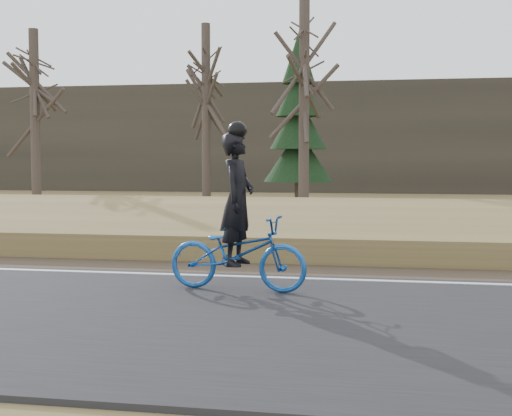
# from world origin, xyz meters

# --- Properties ---
(ground) EXTENTS (120.00, 120.00, 0.00)m
(ground) POSITION_xyz_m (0.00, 0.00, 0.00)
(ground) COLOR olive
(ground) RESTS_ON ground
(edge_line) EXTENTS (120.00, 0.12, 0.01)m
(edge_line) POSITION_xyz_m (0.00, 0.20, 0.07)
(edge_line) COLOR silver
(edge_line) RESTS_ON road
(shoulder) EXTENTS (120.00, 1.60, 0.04)m
(shoulder) POSITION_xyz_m (0.00, 1.20, 0.02)
(shoulder) COLOR #473A2B
(shoulder) RESTS_ON ground
(embankment) EXTENTS (120.00, 5.00, 0.44)m
(embankment) POSITION_xyz_m (0.00, 4.20, 0.22)
(embankment) COLOR olive
(embankment) RESTS_ON ground
(ballast) EXTENTS (120.00, 3.00, 0.45)m
(ballast) POSITION_xyz_m (0.00, 8.00, 0.23)
(ballast) COLOR slate
(ballast) RESTS_ON ground
(railroad) EXTENTS (120.00, 2.40, 0.29)m
(railroad) POSITION_xyz_m (0.00, 8.00, 0.53)
(railroad) COLOR black
(railroad) RESTS_ON ballast
(treeline_backdrop) EXTENTS (120.00, 4.00, 6.00)m
(treeline_backdrop) POSITION_xyz_m (0.00, 30.00, 3.00)
(treeline_backdrop) COLOR #383328
(treeline_backdrop) RESTS_ON ground
(cyclist) EXTENTS (2.02, 0.91, 2.32)m
(cyclist) POSITION_xyz_m (-3.59, -0.90, 0.79)
(cyclist) COLOR #164B9A
(cyclist) RESTS_ON road
(bare_tree_far_left) EXTENTS (0.36, 0.36, 6.64)m
(bare_tree_far_left) POSITION_xyz_m (-14.48, 14.27, 3.32)
(bare_tree_far_left) COLOR #483D35
(bare_tree_far_left) RESTS_ON ground
(bare_tree_left) EXTENTS (0.36, 0.36, 7.32)m
(bare_tree_left) POSITION_xyz_m (-8.87, 17.93, 3.66)
(bare_tree_left) COLOR #483D35
(bare_tree_left) RESTS_ON ground
(bare_tree_near_left) EXTENTS (0.36, 0.36, 7.67)m
(bare_tree_near_left) POSITION_xyz_m (-4.34, 13.39, 3.83)
(bare_tree_near_left) COLOR #483D35
(bare_tree_near_left) RESTS_ON ground
(conifer) EXTENTS (2.60, 2.60, 6.60)m
(conifer) POSITION_xyz_m (-4.88, 16.27, 3.12)
(conifer) COLOR #483D35
(conifer) RESTS_ON ground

